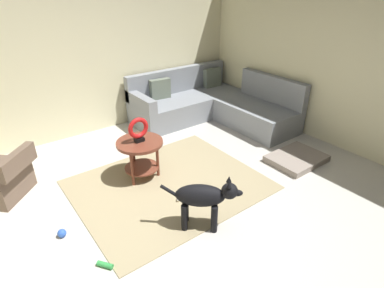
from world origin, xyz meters
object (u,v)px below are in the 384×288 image
(side_table, at_px, (140,150))
(torus_sculpture, at_px, (138,129))
(sectional_couch, at_px, (212,105))
(dog_bed_mat, at_px, (297,158))
(dog_toy_bone, at_px, (181,197))
(dog, at_px, (204,198))
(dog_toy_ball, at_px, (62,233))
(dog_toy_rope, at_px, (105,265))

(side_table, height_order, torus_sculpture, torus_sculpture)
(sectional_couch, relative_size, dog_bed_mat, 2.81)
(torus_sculpture, relative_size, dog_bed_mat, 0.41)
(sectional_couch, distance_m, dog_toy_bone, 2.52)
(side_table, relative_size, dog_bed_mat, 0.75)
(side_table, xyz_separation_m, dog, (0.06, -1.24, -0.04))
(side_table, bearing_deg, torus_sculpture, 180.00)
(dog, bearing_deg, sectional_couch, 178.87)
(dog_toy_ball, relative_size, dog_toy_rope, 0.57)
(torus_sculpture, relative_size, dog, 0.48)
(dog_toy_rope, relative_size, dog_toy_bone, 0.87)
(side_table, relative_size, torus_sculpture, 1.84)
(dog_toy_rope, bearing_deg, torus_sculpture, 47.92)
(sectional_couch, distance_m, torus_sculpture, 2.27)
(side_table, height_order, dog_toy_rope, side_table)
(side_table, xyz_separation_m, dog_bed_mat, (2.01, -1.00, -0.37))
(dog_bed_mat, relative_size, dog_toy_rope, 5.09)
(dog_bed_mat, relative_size, dog, 1.18)
(dog_bed_mat, xyz_separation_m, dog_toy_ball, (-3.22, 0.51, 0.00))
(dog_bed_mat, height_order, dog_toy_ball, same)
(side_table, bearing_deg, dog_toy_bone, -78.72)
(sectional_couch, xyz_separation_m, torus_sculpture, (-2.02, -0.95, 0.42))
(dog, height_order, dog_toy_bone, dog)
(dog_bed_mat, xyz_separation_m, dog, (-1.95, -0.25, 0.33))
(dog_toy_ball, bearing_deg, dog_toy_bone, -9.51)
(dog_toy_ball, height_order, dog_toy_rope, dog_toy_ball)
(torus_sculpture, distance_m, dog, 1.29)
(sectional_couch, height_order, dog_toy_ball, sectional_couch)
(side_table, distance_m, dog_toy_bone, 0.82)
(dog, height_order, dog_toy_rope, dog)
(dog, distance_m, dog_toy_rope, 1.14)
(dog_bed_mat, bearing_deg, dog_toy_rope, -177.61)
(dog_toy_bone, bearing_deg, dog_bed_mat, -8.63)
(torus_sculpture, distance_m, dog_toy_bone, 1.00)
(sectional_couch, xyz_separation_m, dog_toy_bone, (-1.88, -1.66, -0.26))
(side_table, relative_size, dog_toy_rope, 3.82)
(sectional_couch, xyz_separation_m, side_table, (-2.02, -0.95, 0.13))
(sectional_couch, bearing_deg, dog_toy_bone, -138.52)
(dog_toy_bone, bearing_deg, sectional_couch, 41.48)
(dog_bed_mat, bearing_deg, sectional_couch, 89.84)
(dog_bed_mat, bearing_deg, side_table, 153.65)
(dog_bed_mat, distance_m, dog_toy_bone, 1.89)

